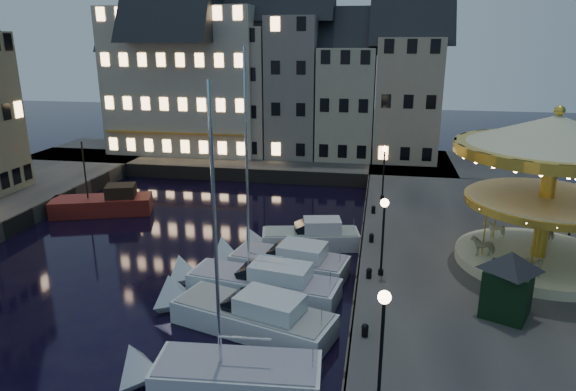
% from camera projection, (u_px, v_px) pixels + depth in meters
% --- Properties ---
extents(ground, '(160.00, 160.00, 0.00)m').
position_uv_depth(ground, '(243.00, 294.00, 27.48)').
color(ground, black).
rests_on(ground, ground).
extents(quay_east, '(16.00, 56.00, 1.30)m').
position_uv_depth(quay_east, '(496.00, 257.00, 30.55)').
color(quay_east, '#474442').
rests_on(quay_east, ground).
extents(quay_north, '(44.00, 12.00, 1.30)m').
position_uv_depth(quay_north, '(239.00, 161.00, 55.02)').
color(quay_north, '#474442').
rests_on(quay_north, ground).
extents(quaywall_e, '(0.15, 44.00, 1.30)m').
position_uv_depth(quaywall_e, '(361.00, 248.00, 31.92)').
color(quaywall_e, '#47423A').
rests_on(quaywall_e, ground).
extents(quaywall_n, '(48.00, 0.15, 1.30)m').
position_uv_depth(quaywall_n, '(242.00, 175.00, 49.03)').
color(quaywall_n, '#47423A').
rests_on(quaywall_n, ground).
extents(streetlamp_a, '(0.44, 0.44, 4.17)m').
position_uv_depth(streetlamp_a, '(382.00, 331.00, 16.61)').
color(streetlamp_a, black).
rests_on(streetlamp_a, quay_east).
extents(streetlamp_b, '(0.44, 0.44, 4.17)m').
position_uv_depth(streetlamp_b, '(383.00, 226.00, 26.03)').
color(streetlamp_b, black).
rests_on(streetlamp_b, quay_east).
extents(streetlamp_c, '(0.44, 0.44, 4.17)m').
position_uv_depth(streetlamp_c, '(384.00, 165.00, 38.73)').
color(streetlamp_c, black).
rests_on(streetlamp_c, quay_east).
extents(streetlamp_d, '(0.44, 0.44, 4.17)m').
position_uv_depth(streetlamp_d, '(575.00, 198.00, 30.68)').
color(streetlamp_d, black).
rests_on(streetlamp_d, quay_east).
extents(bollard_a, '(0.30, 0.30, 0.57)m').
position_uv_depth(bollard_a, '(365.00, 329.00, 21.18)').
color(bollard_a, black).
rests_on(bollard_a, quay_east).
extents(bollard_b, '(0.30, 0.30, 0.57)m').
position_uv_depth(bollard_b, '(369.00, 273.00, 26.36)').
color(bollard_b, black).
rests_on(bollard_b, quay_east).
extents(bollard_c, '(0.30, 0.30, 0.57)m').
position_uv_depth(bollard_c, '(371.00, 237.00, 31.07)').
color(bollard_c, black).
rests_on(bollard_c, quay_east).
extents(bollard_d, '(0.30, 0.30, 0.57)m').
position_uv_depth(bollard_d, '(373.00, 209.00, 36.24)').
color(bollard_d, black).
rests_on(bollard_d, quay_east).
extents(townhouse_na, '(5.50, 8.00, 12.80)m').
position_uv_depth(townhouse_na, '(142.00, 90.00, 56.80)').
color(townhouse_na, gray).
rests_on(townhouse_na, quay_north).
extents(townhouse_nb, '(6.16, 8.00, 13.80)m').
position_uv_depth(townhouse_nb, '(188.00, 86.00, 55.72)').
color(townhouse_nb, slate).
rests_on(townhouse_nb, quay_north).
extents(townhouse_nc, '(6.82, 8.00, 14.80)m').
position_uv_depth(townhouse_nc, '(242.00, 82.00, 54.54)').
color(townhouse_nc, tan).
rests_on(townhouse_nc, quay_north).
extents(townhouse_nd, '(5.50, 8.00, 15.80)m').
position_uv_depth(townhouse_nd, '(295.00, 78.00, 53.41)').
color(townhouse_nd, gray).
rests_on(townhouse_nd, quay_north).
extents(townhouse_ne, '(6.16, 8.00, 12.80)m').
position_uv_depth(townhouse_ne, '(347.00, 93.00, 52.91)').
color(townhouse_ne, tan).
rests_on(townhouse_ne, quay_north).
extents(townhouse_nf, '(6.82, 8.00, 13.80)m').
position_uv_depth(townhouse_nf, '(407.00, 89.00, 51.73)').
color(townhouse_nf, tan).
rests_on(townhouse_nf, quay_north).
extents(hotel_corner, '(17.60, 9.00, 16.80)m').
position_uv_depth(hotel_corner, '(188.00, 72.00, 55.27)').
color(hotel_corner, '#BDB3A0').
rests_on(hotel_corner, quay_north).
extents(motorboat_a, '(7.59, 3.04, 12.60)m').
position_uv_depth(motorboat_a, '(223.00, 375.00, 20.00)').
color(motorboat_a, silver).
rests_on(motorboat_a, ground).
extents(motorboat_b, '(8.79, 4.80, 2.15)m').
position_uv_depth(motorboat_b, '(246.00, 315.00, 24.15)').
color(motorboat_b, silver).
rests_on(motorboat_b, ground).
extents(motorboat_c, '(9.18, 3.69, 12.13)m').
position_uv_depth(motorboat_c, '(256.00, 283.00, 27.27)').
color(motorboat_c, silver).
rests_on(motorboat_c, ground).
extents(motorboat_d, '(7.85, 3.80, 2.15)m').
position_uv_depth(motorboat_d, '(283.00, 262.00, 29.88)').
color(motorboat_d, silver).
rests_on(motorboat_d, ground).
extents(motorboat_e, '(7.38, 3.41, 2.15)m').
position_uv_depth(motorboat_e, '(304.00, 238.00, 33.53)').
color(motorboat_e, silver).
rests_on(motorboat_e, ground).
extents(red_fishing_boat, '(7.90, 4.86, 5.94)m').
position_uv_depth(red_fishing_boat, '(105.00, 205.00, 40.13)').
color(red_fishing_boat, maroon).
rests_on(red_fishing_boat, ground).
extents(carousel, '(9.88, 9.88, 8.64)m').
position_uv_depth(carousel, '(552.00, 163.00, 26.43)').
color(carousel, beige).
rests_on(carousel, quay_east).
extents(ticket_kiosk, '(2.95, 2.95, 3.46)m').
position_uv_depth(ticket_kiosk, '(510.00, 273.00, 22.30)').
color(ticket_kiosk, black).
rests_on(ticket_kiosk, quay_east).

